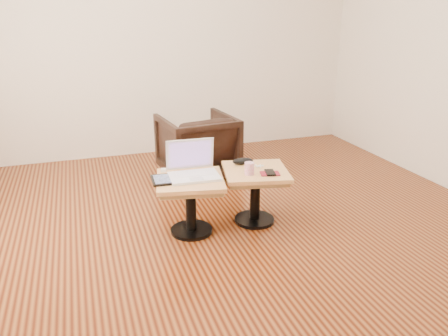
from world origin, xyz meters
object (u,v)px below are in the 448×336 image
object	(u,v)px
side_table_left	(190,192)
side_table_right	(255,183)
laptop	(193,169)
striped_cup	(249,168)
armchair	(197,146)

from	to	relation	value
side_table_left	side_table_right	bearing A→B (deg)	12.68
laptop	striped_cup	distance (m)	0.42
striped_cup	armchair	world-z (taller)	armchair
laptop	striped_cup	size ratio (longest dim) A/B	4.05
side_table_left	laptop	size ratio (longest dim) A/B	1.51
laptop	armchair	world-z (taller)	laptop
side_table_right	laptop	bearing A→B (deg)	-171.14
side_table_right	laptop	xyz separation A→B (m)	(-0.49, 0.03, 0.16)
side_table_left	side_table_right	distance (m)	0.53
side_table_right	striped_cup	distance (m)	0.19
side_table_left	laptop	xyz separation A→B (m)	(0.03, 0.05, 0.16)
side_table_left	side_table_right	xyz separation A→B (m)	(0.53, 0.01, 0.00)
laptop	armchair	xyz separation A→B (m)	(0.33, 1.11, -0.17)
striped_cup	side_table_right	bearing A→B (deg)	42.13
laptop	armchair	bearing A→B (deg)	76.24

